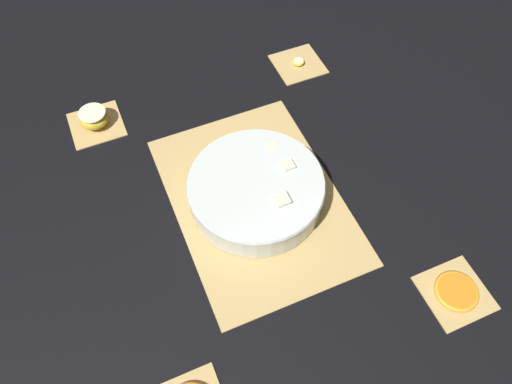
# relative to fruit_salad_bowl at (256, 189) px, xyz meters

# --- Properties ---
(ground_plane) EXTENTS (6.00, 6.00, 0.00)m
(ground_plane) POSITION_rel_fruit_salad_bowl_xyz_m (0.00, 0.00, -0.04)
(ground_plane) COLOR black
(bamboo_mat_center) EXTENTS (0.50, 0.35, 0.01)m
(bamboo_mat_center) POSITION_rel_fruit_salad_bowl_xyz_m (0.00, 0.00, -0.04)
(bamboo_mat_center) COLOR tan
(bamboo_mat_center) RESTS_ON ground_plane
(coaster_mat_near_left) EXTENTS (0.12, 0.12, 0.01)m
(coaster_mat_near_left) POSITION_rel_fruit_salad_bowl_xyz_m (-0.36, -0.28, -0.04)
(coaster_mat_near_left) COLOR tan
(coaster_mat_near_left) RESTS_ON ground_plane
(coaster_mat_near_right) EXTENTS (0.12, 0.12, 0.01)m
(coaster_mat_near_right) POSITION_rel_fruit_salad_bowl_xyz_m (0.36, -0.28, -0.04)
(coaster_mat_near_right) COLOR tan
(coaster_mat_near_right) RESTS_ON ground_plane
(coaster_mat_far_right) EXTENTS (0.12, 0.12, 0.01)m
(coaster_mat_far_right) POSITION_rel_fruit_salad_bowl_xyz_m (0.36, 0.28, -0.04)
(coaster_mat_far_right) COLOR tan
(coaster_mat_far_right) RESTS_ON ground_plane
(fruit_salad_bowl) EXTENTS (0.30, 0.30, 0.07)m
(fruit_salad_bowl) POSITION_rel_fruit_salad_bowl_xyz_m (0.00, 0.00, 0.00)
(fruit_salad_bowl) COLOR silver
(fruit_salad_bowl) RESTS_ON bamboo_mat_center
(apple_half) EXTENTS (0.07, 0.07, 0.04)m
(apple_half) POSITION_rel_fruit_salad_bowl_xyz_m (0.36, 0.28, -0.02)
(apple_half) COLOR gold
(apple_half) RESTS_ON coaster_mat_far_right
(orange_slice_whole) EXTENTS (0.09, 0.09, 0.01)m
(orange_slice_whole) POSITION_rel_fruit_salad_bowl_xyz_m (-0.36, -0.28, -0.03)
(orange_slice_whole) COLOR orange
(orange_slice_whole) RESTS_ON coaster_mat_near_left
(banana_coin_single) EXTENTS (0.03, 0.03, 0.01)m
(banana_coin_single) POSITION_rel_fruit_salad_bowl_xyz_m (0.36, -0.28, -0.03)
(banana_coin_single) COLOR beige
(banana_coin_single) RESTS_ON coaster_mat_near_right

